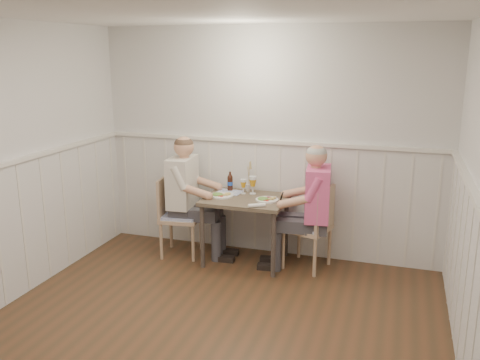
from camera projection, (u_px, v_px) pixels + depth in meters
The scene contains 16 objects.
ground_plane at pixel (194, 352), 4.02m from camera, with size 4.50×4.50×0.00m, color #44311E.
room_shell at pixel (189, 165), 3.65m from camera, with size 4.04×4.54×2.60m.
wainscot at pixel (222, 240), 4.49m from camera, with size 4.00×4.49×1.34m.
dining_table at pixel (246, 207), 5.60m from camera, with size 0.89×0.70×0.75m.
chair_right at pixel (312, 224), 5.47m from camera, with size 0.54×0.54×0.93m.
chair_left at pixel (176, 213), 5.86m from camera, with size 0.49×0.49×0.92m.
man_in_pink at pixel (313, 218), 5.41m from camera, with size 0.69×0.48×1.40m.
diner_cream at pixel (187, 206), 5.82m from camera, with size 0.68×0.47×1.42m.
plate_man at pixel (266, 199), 5.47m from camera, with size 0.25×0.25×0.06m.
plate_diner at pixel (220, 195), 5.62m from camera, with size 0.26×0.26×0.06m.
beer_glass_a at pixel (253, 182), 5.70m from camera, with size 0.08×0.08×0.20m.
beer_glass_b at pixel (243, 184), 5.71m from camera, with size 0.07×0.07×0.17m.
beer_bottle at pixel (230, 182), 5.84m from camera, with size 0.06×0.06×0.22m.
rolled_napkin at pixel (257, 205), 5.23m from camera, with size 0.17×0.13×0.04m.
grass_vase at pixel (248, 177), 5.81m from camera, with size 0.04×0.04×0.37m.
gingham_mat at pixel (229, 192), 5.79m from camera, with size 0.30×0.25×0.01m.
Camera 1 is at (1.45, -3.28, 2.31)m, focal length 38.00 mm.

